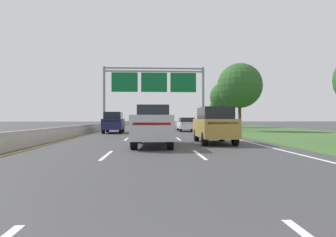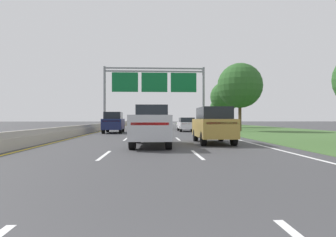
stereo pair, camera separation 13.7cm
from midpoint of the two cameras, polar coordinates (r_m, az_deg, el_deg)
ground_plane at (r=36.06m, az=-3.00°, el=-2.33°), size 220.00×220.00×0.00m
lane_striping at (r=35.60m, az=-3.00°, el=-2.35°), size 11.96×106.00×0.01m
grass_verge_right at (r=38.66m, az=18.17°, el=-2.16°), size 14.00×110.00×0.02m
median_barrier_concrete at (r=36.64m, az=-13.38°, el=-1.74°), size 0.60×110.00×0.85m
overhead_sign_gantry at (r=43.15m, az=-2.60°, el=6.67°), size 15.06×0.42×9.16m
pickup_truck_silver at (r=15.48m, az=-2.96°, el=-1.41°), size 2.15×5.45×2.20m
car_navy_left_lane_suv at (r=29.91m, az=-10.54°, el=-0.70°), size 2.02×4.75×2.11m
car_red_centre_lane_sedan at (r=38.73m, az=-2.90°, el=-0.96°), size 1.93×4.44×1.57m
car_darkgreen_left_lane_suv at (r=60.36m, az=-6.38°, el=-0.36°), size 2.03×4.75×2.11m
car_white_right_lane_sedan at (r=33.11m, az=3.78°, el=-1.12°), size 1.85×4.41×1.57m
car_gold_right_lane_suv at (r=17.21m, az=9.11°, el=-1.20°), size 1.98×4.73×2.11m
roadside_tree_mid at (r=34.48m, az=14.10°, el=6.30°), size 5.16×5.16×7.83m
roadside_tree_far at (r=48.92m, az=11.30°, el=4.23°), size 4.95×4.95×7.56m
roadside_tree_distant at (r=62.51m, az=9.90°, el=2.28°), size 3.32×3.32×5.64m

